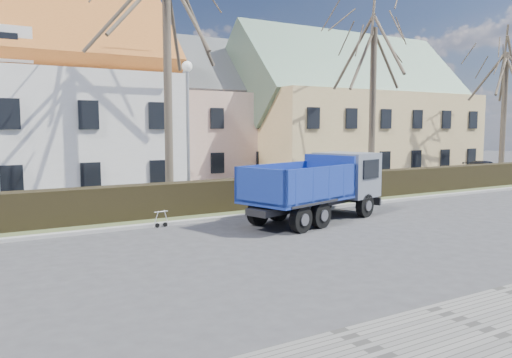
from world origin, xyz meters
TOP-DOWN VIEW (x-y plane):
  - ground at (0.00, 0.00)m, footprint 120.00×120.00m
  - curb_far at (0.00, 4.60)m, footprint 80.00×0.30m
  - grass_strip at (0.00, 6.20)m, footprint 80.00×3.00m
  - hedge at (0.00, 6.00)m, footprint 60.00×0.90m
  - building_pink at (4.00, 20.00)m, footprint 10.80×8.80m
  - building_yellow at (16.00, 17.00)m, footprint 18.80×10.80m
  - tree_1 at (-2.00, 8.50)m, footprint 9.20×9.20m
  - tree_2 at (10.00, 8.50)m, footprint 8.00×8.00m
  - tree_3 at (22.00, 8.50)m, footprint 7.60×7.60m
  - dump_truck at (1.35, 2.53)m, footprint 6.93×4.16m
  - streetlight at (-1.71, 7.00)m, footprint 0.49×0.49m
  - cart_frame at (-4.09, 4.33)m, footprint 0.75×0.48m
  - parked_car_b at (22.19, 9.95)m, footprint 4.40×2.65m

SIDE VIEW (x-z plane):
  - ground at x=0.00m, z-range 0.00..0.00m
  - grass_strip at x=0.00m, z-range 0.00..0.10m
  - curb_far at x=0.00m, z-range 0.00..0.12m
  - cart_frame at x=-4.09m, z-range 0.00..0.65m
  - parked_car_b at x=22.19m, z-range 0.00..1.19m
  - hedge at x=0.00m, z-range 0.00..1.30m
  - dump_truck at x=1.35m, z-range 0.00..2.60m
  - streetlight at x=-1.71m, z-range 0.00..6.33m
  - building_pink at x=4.00m, z-range 0.00..8.00m
  - building_yellow at x=16.00m, z-range 0.00..8.50m
  - tree_3 at x=22.00m, z-range 0.00..10.45m
  - tree_2 at x=10.00m, z-range 0.00..11.00m
  - tree_1 at x=-2.00m, z-range 0.00..12.65m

